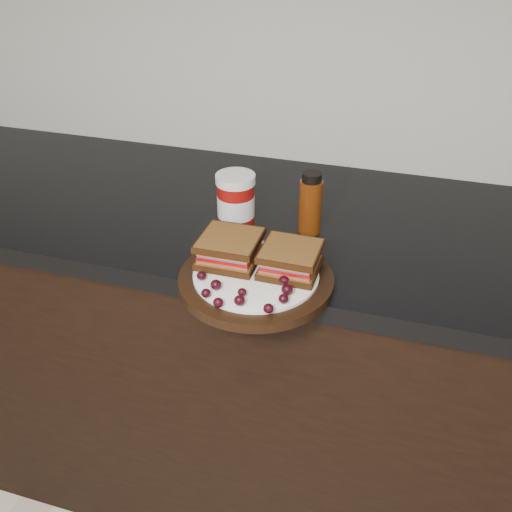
{
  "coord_description": "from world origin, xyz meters",
  "views": [
    {
      "loc": [
        0.41,
        0.62,
        1.5
      ],
      "look_at": [
        0.16,
        1.43,
        0.96
      ],
      "focal_mm": 40.0,
      "sensor_mm": 36.0,
      "label": 1
    }
  ],
  "objects": [
    {
      "name": "base_cabinets",
      "position": [
        0.0,
        1.7,
        0.43
      ],
      "size": [
        3.96,
        0.58,
        0.86
      ],
      "primitive_type": "cube",
      "color": "black",
      "rests_on": "ground_plane"
    },
    {
      "name": "countertop",
      "position": [
        0.0,
        1.7,
        0.88
      ],
      "size": [
        3.98,
        0.6,
        0.04
      ],
      "primitive_type": "cube",
      "color": "black",
      "rests_on": "base_cabinets"
    },
    {
      "name": "plate",
      "position": [
        0.16,
        1.43,
        0.91
      ],
      "size": [
        0.28,
        0.28,
        0.02
      ],
      "primitive_type": "cylinder",
      "color": "black",
      "rests_on": "countertop"
    },
    {
      "name": "sandwich_left",
      "position": [
        0.11,
        1.46,
        0.95
      ],
      "size": [
        0.11,
        0.11,
        0.05
      ],
      "primitive_type": null,
      "rotation": [
        0.0,
        0.0,
        0.01
      ],
      "color": "brown",
      "rests_on": "plate"
    },
    {
      "name": "sandwich_right",
      "position": [
        0.22,
        1.46,
        0.95
      ],
      "size": [
        0.1,
        0.1,
        0.05
      ],
      "primitive_type": null,
      "rotation": [
        0.0,
        0.0,
        -0.01
      ],
      "color": "brown",
      "rests_on": "plate"
    },
    {
      "name": "grape_0",
      "position": [
        0.08,
        1.38,
        0.93
      ],
      "size": [
        0.02,
        0.02,
        0.02
      ],
      "primitive_type": "ellipsoid",
      "color": "black",
      "rests_on": "plate"
    },
    {
      "name": "grape_1",
      "position": [
        0.11,
        1.36,
        0.93
      ],
      "size": [
        0.02,
        0.02,
        0.02
      ],
      "primitive_type": "ellipsoid",
      "color": "black",
      "rests_on": "plate"
    },
    {
      "name": "grape_2",
      "position": [
        0.1,
        1.34,
        0.93
      ],
      "size": [
        0.02,
        0.02,
        0.02
      ],
      "primitive_type": "ellipsoid",
      "color": "black",
      "rests_on": "plate"
    },
    {
      "name": "grape_3",
      "position": [
        0.13,
        1.32,
        0.93
      ],
      "size": [
        0.02,
        0.02,
        0.02
      ],
      "primitive_type": "ellipsoid",
      "color": "black",
      "rests_on": "plate"
    },
    {
      "name": "grape_4",
      "position": [
        0.16,
        1.33,
        0.93
      ],
      "size": [
        0.02,
        0.02,
        0.02
      ],
      "primitive_type": "ellipsoid",
      "color": "black",
      "rests_on": "plate"
    },
    {
      "name": "grape_5",
      "position": [
        0.16,
        1.36,
        0.93
      ],
      "size": [
        0.02,
        0.02,
        0.01
      ],
      "primitive_type": "ellipsoid",
      "color": "black",
      "rests_on": "plate"
    },
    {
      "name": "grape_6",
      "position": [
        0.22,
        1.33,
        0.93
      ],
      "size": [
        0.02,
        0.02,
        0.02
      ],
      "primitive_type": "ellipsoid",
      "color": "black",
      "rests_on": "plate"
    },
    {
      "name": "grape_7",
      "position": [
        0.23,
        1.36,
        0.93
      ],
      "size": [
        0.02,
        0.02,
        0.02
      ],
      "primitive_type": "ellipsoid",
      "color": "black",
      "rests_on": "plate"
    },
    {
      "name": "grape_8",
      "position": [
        0.23,
        1.38,
        0.93
      ],
      "size": [
        0.02,
        0.02,
        0.02
      ],
      "primitive_type": "ellipsoid",
      "color": "black",
      "rests_on": "plate"
    },
    {
      "name": "grape_9",
      "position": [
        0.22,
        1.41,
        0.93
      ],
      "size": [
        0.02,
        0.02,
        0.02
      ],
      "primitive_type": "ellipsoid",
      "color": "black",
      "rests_on": "plate"
    },
    {
      "name": "grape_10",
      "position": [
        0.26,
        1.43,
        0.93
      ],
      "size": [
        0.02,
        0.02,
        0.02
      ],
      "primitive_type": "ellipsoid",
      "color": "black",
      "rests_on": "plate"
    },
    {
      "name": "grape_11",
      "position": [
        0.23,
        1.44,
        0.93
      ],
      "size": [
        0.02,
        0.02,
        0.02
      ],
      "primitive_type": "ellipsoid",
      "color": "black",
      "rests_on": "plate"
    },
    {
      "name": "grape_12",
      "position": [
        0.23,
        1.47,
        0.93
      ],
      "size": [
        0.02,
        0.02,
        0.02
      ],
      "primitive_type": "ellipsoid",
      "color": "black",
      "rests_on": "plate"
    },
    {
      "name": "grape_13",
      "position": [
        0.11,
        1.48,
        0.93
      ],
      "size": [
        0.02,
        0.02,
        0.02
      ],
      "primitive_type": "ellipsoid",
      "color": "black",
      "rests_on": "plate"
    },
    {
      "name": "grape_14",
      "position": [
        0.1,
        1.46,
        0.93
      ],
      "size": [
        0.01,
        0.01,
        0.01
      ],
      "primitive_type": "ellipsoid",
      "color": "black",
      "rests_on": "plate"
    },
    {
      "name": "grape_15",
      "position": [
        0.1,
        1.43,
        0.93
      ],
      "size": [
        0.02,
        0.02,
        0.02
      ],
      "primitive_type": "ellipsoid",
      "color": "black",
      "rests_on": "plate"
    },
    {
      "name": "grape_16",
      "position": [
        0.08,
        1.42,
        0.93
      ],
      "size": [
        0.02,
        0.02,
        0.02
      ],
      "primitive_type": "ellipsoid",
      "color": "black",
      "rests_on": "plate"
    },
    {
      "name": "grape_17",
      "position": [
        0.12,
        1.48,
        0.93
      ],
      "size": [
        0.02,
        0.02,
        0.02
      ],
      "primitive_type": "ellipsoid",
      "color": "black",
      "rests_on": "plate"
    },
    {
      "name": "grape_18",
      "position": [
        0.09,
        1.46,
        0.93
      ],
      "size": [
        0.02,
        0.02,
        0.02
      ],
      "primitive_type": "ellipsoid",
      "color": "black",
      "rests_on": "plate"
    },
    {
      "name": "grape_19",
      "position": [
        0.08,
        1.45,
        0.93
      ],
      "size": [
        0.02,
        0.02,
        0.02
      ],
      "primitive_type": "ellipsoid",
      "color": "black",
      "rests_on": "plate"
    },
    {
      "name": "condiment_jar",
      "position": [
        0.06,
        1.62,
        0.96
      ],
      "size": [
        0.1,
        0.1,
        0.12
      ],
      "primitive_type": "cylinder",
      "rotation": [
        0.0,
        0.0,
        0.3
      ],
      "color": "maroon",
      "rests_on": "countertop"
    },
    {
      "name": "oil_bottle",
      "position": [
        0.21,
        1.65,
        0.97
      ],
      "size": [
        0.06,
        0.06,
        0.13
      ],
      "primitive_type": "cylinder",
      "rotation": [
        0.0,
        0.0,
        0.3
      ],
      "color": "#512108",
      "rests_on": "countertop"
    }
  ]
}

